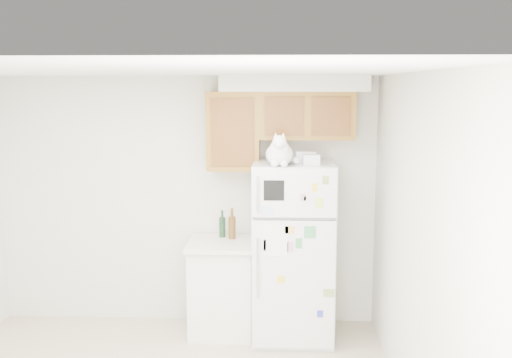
# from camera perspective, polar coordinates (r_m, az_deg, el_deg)

# --- Properties ---
(room_shell) EXTENTS (3.84, 4.04, 2.52)m
(room_shell) POSITION_cam_1_polar(r_m,az_deg,el_deg) (4.30, -8.77, -1.02)
(room_shell) COLOR silver
(room_shell) RESTS_ON ground_plane
(refrigerator) EXTENTS (0.76, 0.78, 1.70)m
(refrigerator) POSITION_cam_1_polar(r_m,az_deg,el_deg) (5.74, 3.54, -6.85)
(refrigerator) COLOR silver
(refrigerator) RESTS_ON ground_plane
(base_counter) EXTENTS (0.64, 0.64, 0.92)m
(base_counter) POSITION_cam_1_polar(r_m,az_deg,el_deg) (5.95, -3.28, -10.19)
(base_counter) COLOR white
(base_counter) RESTS_ON ground_plane
(cat) EXTENTS (0.30, 0.44, 0.31)m
(cat) POSITION_cam_1_polar(r_m,az_deg,el_deg) (5.32, 2.27, 2.51)
(cat) COLOR white
(cat) RESTS_ON refrigerator
(storage_box_back) EXTENTS (0.18, 0.14, 0.10)m
(storage_box_back) POSITION_cam_1_polar(r_m,az_deg,el_deg) (5.59, 4.74, 2.12)
(storage_box_back) COLOR white
(storage_box_back) RESTS_ON refrigerator
(storage_box_front) EXTENTS (0.16, 0.12, 0.09)m
(storage_box_front) POSITION_cam_1_polar(r_m,az_deg,el_deg) (5.43, 5.26, 1.86)
(storage_box_front) COLOR white
(storage_box_front) RESTS_ON refrigerator
(bottle_green) EXTENTS (0.06, 0.06, 0.27)m
(bottle_green) POSITION_cam_1_polar(r_m,az_deg,el_deg) (5.94, -3.23, -4.27)
(bottle_green) COLOR #19381E
(bottle_green) RESTS_ON base_counter
(bottle_amber) EXTENTS (0.07, 0.07, 0.30)m
(bottle_amber) POSITION_cam_1_polar(r_m,az_deg,el_deg) (5.87, -2.30, -4.27)
(bottle_amber) COLOR #593814
(bottle_amber) RESTS_ON base_counter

